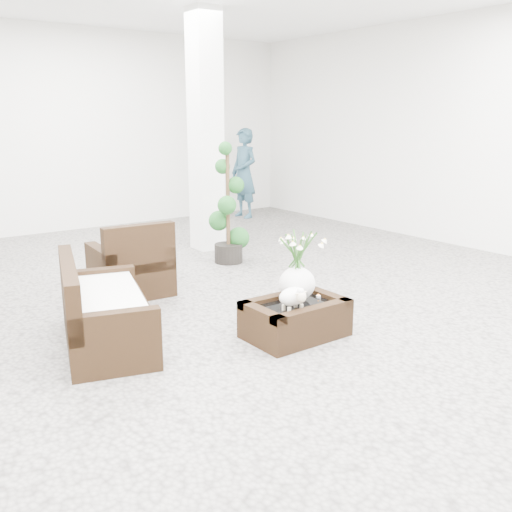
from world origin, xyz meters
TOP-DOWN VIEW (x-y plane):
  - ground at (0.00, 0.00)m, footprint 11.00×11.00m
  - column at (1.20, 2.80)m, footprint 0.40×0.40m
  - coffee_table at (-0.07, -0.80)m, footprint 0.90×0.60m
  - sheep_figurine at (-0.19, -0.90)m, footprint 0.28×0.23m
  - planter_narcissus at (0.03, -0.70)m, footprint 0.44×0.44m
  - tealight at (0.23, -0.78)m, footprint 0.04×0.04m
  - armchair at (-0.73, 1.33)m, footprint 0.85×0.82m
  - loveseat at (-1.54, 0.05)m, footprint 1.08×1.60m
  - topiary at (0.97, 1.87)m, footprint 0.43×0.43m
  - shopper at (3.26, 4.76)m, footprint 0.48×0.68m

SIDE VIEW (x-z plane):
  - ground at x=0.00m, z-range 0.00..0.00m
  - coffee_table at x=-0.07m, z-range 0.00..0.31m
  - tealight at x=0.23m, z-range 0.31..0.34m
  - loveseat at x=-1.54m, z-range 0.00..0.78m
  - sheep_figurine at x=-0.19m, z-range 0.31..0.52m
  - armchair at x=-0.73m, z-range 0.00..0.86m
  - planter_narcissus at x=0.03m, z-range 0.31..1.11m
  - topiary at x=0.97m, z-range 0.00..1.63m
  - shopper at x=3.26m, z-range 0.00..1.77m
  - column at x=1.20m, z-range 0.00..3.50m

